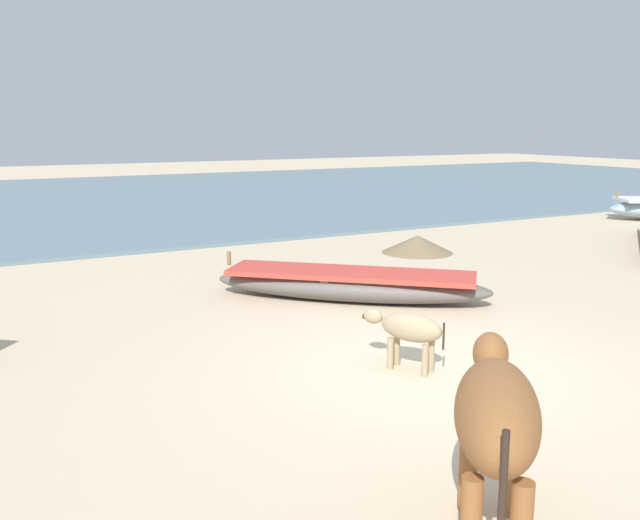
{
  "coord_description": "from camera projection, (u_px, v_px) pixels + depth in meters",
  "views": [
    {
      "loc": [
        -4.16,
        -5.14,
        2.44
      ],
      "look_at": [
        0.3,
        2.91,
        0.6
      ],
      "focal_mm": 37.87,
      "sensor_mm": 36.0,
      "label": 1
    }
  ],
  "objects": [
    {
      "name": "sea_water",
      "position": [
        94.0,
        200.0,
        22.05
      ],
      "size": [
        60.0,
        20.0,
        0.08
      ],
      "primitive_type": "cube",
      "color": "slate",
      "rests_on": "ground"
    },
    {
      "name": "cow_adult_brown",
      "position": [
        496.0,
        416.0,
        3.92
      ],
      "size": [
        1.3,
        1.45,
        1.08
      ],
      "rotation": [
        0.0,
        0.0,
        0.87
      ],
      "color": "brown",
      "rests_on": "ground"
    },
    {
      "name": "debris_pile_0",
      "position": [
        417.0,
        244.0,
        13.14
      ],
      "size": [
        1.96,
        1.96,
        0.34
      ],
      "primitive_type": "cone",
      "rotation": [
        0.0,
        0.0,
        3.99
      ],
      "color": "#7A6647",
      "rests_on": "ground"
    },
    {
      "name": "fishing_boat_0",
      "position": [
        350.0,
        284.0,
        9.55
      ],
      "size": [
        3.5,
        3.31,
        0.62
      ],
      "rotation": [
        0.0,
        0.0,
        2.4
      ],
      "color": "#5B5651",
      "rests_on": "ground"
    },
    {
      "name": "ground",
      "position": [
        433.0,
        369.0,
        6.86
      ],
      "size": [
        80.0,
        80.0,
        0.0
      ],
      "primitive_type": "plane",
      "color": "beige"
    },
    {
      "name": "calf_near_dun",
      "position": [
        408.0,
        329.0,
        6.77
      ],
      "size": [
        0.58,
        0.87,
        0.6
      ],
      "rotation": [
        0.0,
        0.0,
        2.05
      ],
      "color": "tan",
      "rests_on": "ground"
    }
  ]
}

